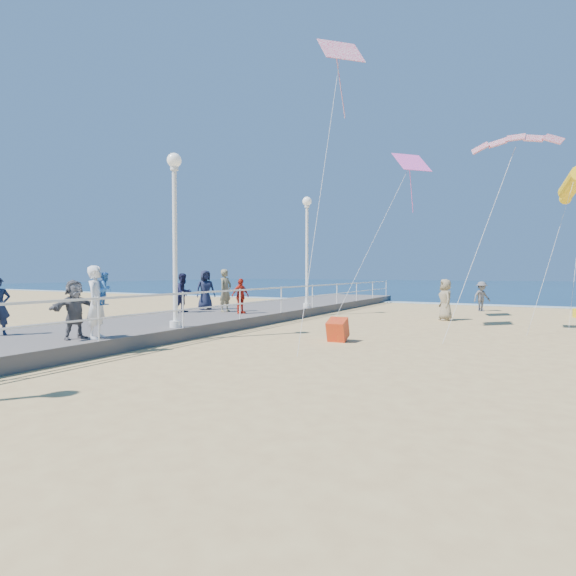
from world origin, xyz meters
The scene contains 21 objects.
ground centered at (0.00, 0.00, 0.00)m, with size 160.00×160.00×0.00m, color #D6B470.
ocean centered at (0.00, 65.00, 0.01)m, with size 160.00×90.00×0.05m, color #0B2746.
surf_line centered at (0.00, 20.50, 0.03)m, with size 160.00×1.20×0.04m, color white.
boardwalk centered at (-7.50, 0.00, 0.20)m, with size 5.00×44.00×0.40m, color slate.
railing centered at (-5.05, 0.00, 1.25)m, with size 0.05×42.00×0.55m.
lamp_post_mid centered at (-5.35, 0.00, 3.66)m, with size 0.44×0.44×5.32m.
lamp_post_far centered at (-5.35, 9.00, 3.66)m, with size 0.44×0.44×5.32m.
woman_holding_toddler centered at (-5.44, -2.74, 1.33)m, with size 0.68×0.45×1.87m, color white.
toddler_held centered at (-5.29, -2.59, 1.68)m, with size 0.41×0.32×0.85m, color #387DD3.
spectator_3 centered at (-6.27, 4.76, 1.12)m, with size 0.85×0.35×1.44m, color red.
spectator_4 centered at (-8.82, 5.63, 1.30)m, with size 0.88×0.57×1.80m, color #1A1F39.
spectator_5 centered at (-5.89, -3.05, 1.15)m, with size 1.40×0.45×1.51m, color #5A595F.
spectator_6 centered at (-7.31, 5.14, 1.31)m, with size 0.67×0.44×1.83m, color #7C7756.
spectator_7 centered at (-8.69, 4.04, 1.23)m, with size 0.80×0.63×1.66m, color #1B1D3C.
beach_walker_a centered at (1.77, 15.81, 0.80)m, with size 1.03×0.59×1.60m, color #5B5C61.
beach_walker_c centered at (0.89, 9.99, 0.90)m, with size 0.88×0.57×1.80m, color gray.
box_kite centered at (-0.88, 2.16, 0.30)m, with size 0.55×0.55×0.60m, color red.
kite_parafoil centered at (3.67, 6.16, 6.48)m, with size 2.77×0.90×0.30m, color red, non-canonical shape.
kite_windsock centered at (5.41, 8.57, 5.25)m, with size 0.56×0.56×2.95m, color yellow.
kite_diamond_pink centered at (-0.57, 9.75, 6.95)m, with size 1.40×1.40×0.02m, color #F45AC3.
kite_diamond_redwhite centered at (-1.51, 3.87, 9.53)m, with size 1.39×1.39×0.02m, color #D2184B.
Camera 1 is at (4.37, -10.34, 2.09)m, focal length 28.00 mm.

